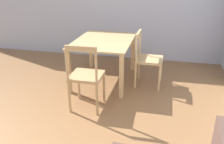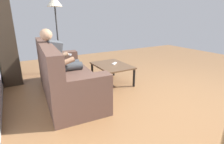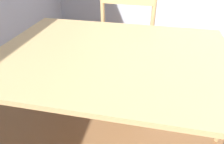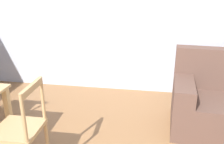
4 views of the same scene
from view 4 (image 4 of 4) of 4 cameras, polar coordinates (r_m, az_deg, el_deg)
The scene contains 2 objects.
wall_back at distance 4.04m, azimuth 10.64°, elevation 12.74°, with size 7.04×0.12×2.56m, color #B2B7C6.
dining_chair_facing_couch at distance 2.52m, azimuth -20.35°, elevation -12.37°, with size 0.43×0.43×0.94m.
Camera 4 is at (-0.07, -1.16, 1.77)m, focal length 39.61 mm.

